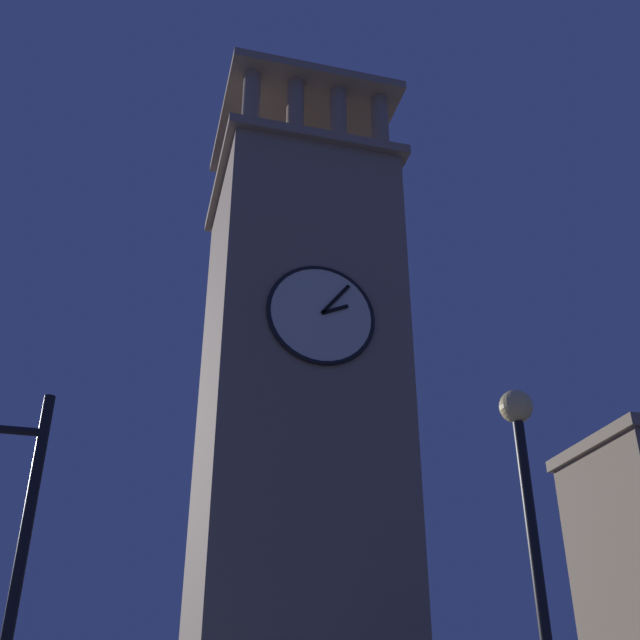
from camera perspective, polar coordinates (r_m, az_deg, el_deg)
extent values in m
cube|color=gray|center=(27.57, -1.75, -9.03)|extent=(6.57, 6.77, 21.83)
cube|color=gray|center=(32.94, -1.46, 9.56)|extent=(7.17, 7.37, 0.40)
cylinder|color=gray|center=(32.59, 4.48, 14.09)|extent=(0.70, 0.70, 3.03)
cylinder|color=gray|center=(32.17, 1.36, 14.67)|extent=(0.70, 0.70, 3.03)
cylinder|color=gray|center=(31.85, -1.85, 15.22)|extent=(0.70, 0.70, 3.03)
cylinder|color=gray|center=(31.62, -5.13, 15.73)|extent=(0.70, 0.70, 3.03)
cylinder|color=gray|center=(36.67, 1.68, 8.45)|extent=(0.70, 0.70, 3.03)
cylinder|color=gray|center=(36.30, -1.07, 8.87)|extent=(0.70, 0.70, 3.03)
cylinder|color=gray|center=(36.01, -3.87, 9.29)|extent=(0.70, 0.70, 3.03)
cylinder|color=gray|center=(35.81, -6.72, 9.69)|extent=(0.70, 0.70, 3.03)
cube|color=gray|center=(35.15, -1.40, 13.98)|extent=(7.17, 7.37, 0.40)
cylinder|color=black|center=(36.30, -1.36, 15.94)|extent=(0.12, 0.12, 2.95)
cylinder|color=silver|center=(25.86, 0.09, 0.41)|extent=(3.63, 0.12, 3.63)
torus|color=black|center=(25.84, 0.10, 0.43)|extent=(3.79, 0.16, 3.79)
cube|color=black|center=(25.98, 1.12, 0.78)|extent=(0.96, 0.06, 0.51)
cube|color=black|center=(26.18, 1.16, 1.55)|extent=(1.05, 0.06, 1.28)
cylinder|color=black|center=(11.28, -22.02, -20.01)|extent=(0.16, 0.16, 6.21)
sphere|color=#F9DB8C|center=(10.42, 14.33, -6.23)|extent=(0.44, 0.44, 0.44)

